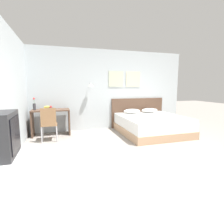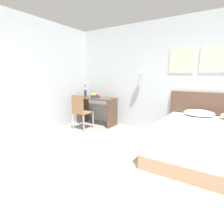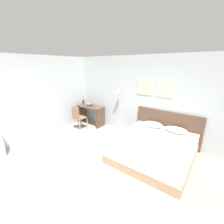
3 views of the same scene
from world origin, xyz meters
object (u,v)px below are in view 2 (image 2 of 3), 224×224
at_px(pillow_left, 199,113).
at_px(folded_towel_mid_bed, 217,140).
at_px(bed, 214,144).
at_px(desk_chair, 80,110).
at_px(fruit_bowl, 95,96).
at_px(folded_towel_near_foot, 207,129).
at_px(headboard, 218,117).
at_px(flower_vase, 85,92).
at_px(desk, 97,106).

bearing_deg(pillow_left, folded_towel_mid_bed, -75.95).
xyz_separation_m(bed, desk_chair, (-2.98, 0.05, 0.26)).
relative_size(bed, fruit_bowl, 6.99).
relative_size(bed, folded_towel_near_foot, 6.04).
relative_size(headboard, fruit_bowl, 6.99).
bearing_deg(fruit_bowl, folded_towel_near_foot, -19.03).
bearing_deg(folded_towel_near_foot, folded_towel_mid_bed, -73.02).
height_order(fruit_bowl, flower_vase, flower_vase).
height_order(headboard, flower_vase, flower_vase).
relative_size(pillow_left, flower_vase, 1.66).
bearing_deg(folded_towel_mid_bed, fruit_bowl, 154.48).
xyz_separation_m(pillow_left, desk, (-2.62, -0.03, -0.09)).
xyz_separation_m(headboard, desk, (-2.95, -0.30, 0.01)).
bearing_deg(bed, desk_chair, 179.05).
xyz_separation_m(pillow_left, folded_towel_near_foot, (0.24, -1.04, -0.04)).
bearing_deg(headboard, folded_towel_mid_bed, -88.83).
xyz_separation_m(folded_towel_near_foot, flower_vase, (-3.29, 1.03, 0.32)).
bearing_deg(bed, pillow_left, 114.32).
xyz_separation_m(folded_towel_mid_bed, desk_chair, (-3.02, 0.79, -0.05)).
relative_size(bed, desk_chair, 2.17).
xyz_separation_m(headboard, pillow_left, (-0.34, -0.26, 0.10)).
height_order(folded_towel_mid_bed, flower_vase, flower_vase).
distance_m(bed, fruit_bowl, 3.13).
height_order(desk_chair, fruit_bowl, desk_chair).
xyz_separation_m(bed, flower_vase, (-3.39, 0.73, 0.63)).
distance_m(bed, desk_chair, 3.00).
relative_size(folded_towel_near_foot, desk, 0.30).
distance_m(desk_chair, flower_vase, 0.88).
distance_m(bed, headboard, 1.04).
xyz_separation_m(folded_towel_mid_bed, fruit_bowl, (-3.04, 1.45, 0.24)).
relative_size(desk, fruit_bowl, 3.84).
distance_m(desk_chair, fruit_bowl, 0.72).
bearing_deg(folded_towel_near_foot, pillow_left, 102.76).
relative_size(desk_chair, fruit_bowl, 3.23).
bearing_deg(flower_vase, bed, -12.23).
xyz_separation_m(desk_chair, fruit_bowl, (-0.02, 0.66, 0.29)).
bearing_deg(bed, folded_towel_mid_bed, -87.23).
xyz_separation_m(pillow_left, desk_chair, (-2.65, -0.70, -0.09)).
bearing_deg(bed, desk, 166.43).
bearing_deg(pillow_left, desk, -179.31).
distance_m(pillow_left, desk, 2.62).
relative_size(bed, flower_vase, 5.47).
relative_size(folded_towel_near_foot, folded_towel_mid_bed, 1.08).
height_order(bed, pillow_left, pillow_left).
height_order(bed, desk, desk).
bearing_deg(desk, folded_towel_near_foot, -19.45).
relative_size(folded_towel_near_foot, desk_chair, 0.36).
distance_m(folded_towel_mid_bed, desk, 3.33).
distance_m(pillow_left, desk_chair, 2.74).
height_order(folded_towel_near_foot, fruit_bowl, fruit_bowl).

